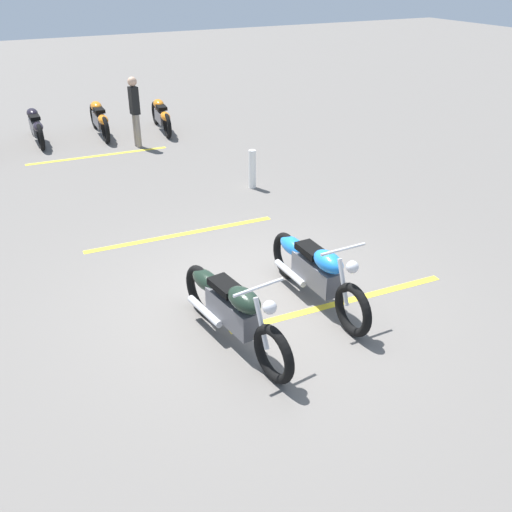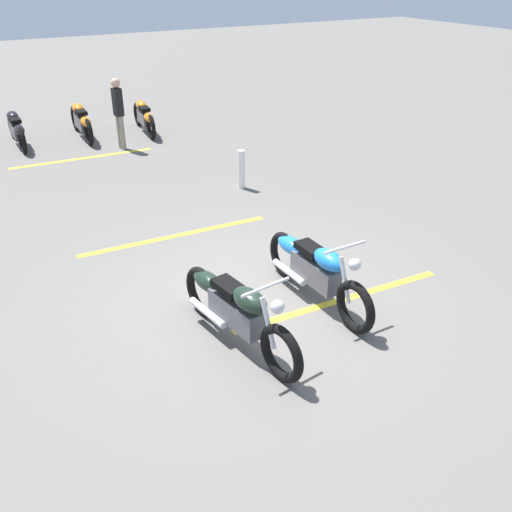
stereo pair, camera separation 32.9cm
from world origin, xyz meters
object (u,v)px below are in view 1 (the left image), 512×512
Objects in this scene: motorcycle_row_center at (36,126)px; bollard_post at (252,169)px; bystander_near_row at (135,109)px; motorcycle_bright_foreground at (315,270)px; motorcycle_row_far_left at (161,115)px; motorcycle_dark_foreground at (231,308)px; motorcycle_row_left at (99,119)px.

bollard_post is at bearing -146.90° from motorcycle_row_center.
bollard_post is (-3.70, -1.24, -0.53)m from bystander_near_row.
motorcycle_row_center is 1.27× the size of bystander_near_row.
motorcycle_bright_foreground reaches higher than bollard_post.
motorcycle_bright_foreground is at bearing -179.35° from motorcycle_row_far_left.
bystander_near_row reaches higher than motorcycle_dark_foreground.
bystander_near_row reaches higher than motorcycle_bright_foreground.
motorcycle_dark_foreground is 1.08× the size of motorcycle_row_far_left.
motorcycle_dark_foreground reaches higher than motorcycle_row_far_left.
bollard_post is at bearing -170.43° from motorcycle_row_far_left.
motorcycle_row_center is at bearing -39.90° from bystander_near_row.
bystander_near_row is at bearing -154.58° from motorcycle_row_left.
bystander_near_row is at bearing 179.93° from motorcycle_bright_foreground.
bollard_post is (4.11, -1.14, -0.08)m from motorcycle_bright_foreground.
motorcycle_dark_foreground is 8.26m from bystander_near_row.
motorcycle_bright_foreground is 2.91× the size of bollard_post.
motorcycle_bright_foreground is 1.03× the size of motorcycle_row_left.
bystander_near_row is 3.94m from bollard_post.
motorcycle_bright_foreground is at bearing -166.54° from motorcycle_row_center.
bollard_post is at bearing 102.71° from bystander_near_row.
motorcycle_dark_foreground is 1.03× the size of motorcycle_row_left.
motorcycle_dark_foreground is at bearing -174.83° from motorcycle_row_center.
motorcycle_row_far_left is 2.70× the size of bollard_post.
motorcycle_row_left reaches higher than motorcycle_row_far_left.
motorcycle_row_left is 1.54m from motorcycle_row_center.
bollard_post is (4.44, -2.48, -0.08)m from motorcycle_dark_foreground.
bystander_near_row reaches higher than motorcycle_row_center.
motorcycle_bright_foreground reaches higher than motorcycle_row_far_left.
motorcycle_bright_foreground is 4.27m from bollard_post.
motorcycle_row_far_left is 0.95× the size of motorcycle_row_left.
motorcycle_dark_foreground is 9.52m from motorcycle_row_left.
motorcycle_row_far_left is 1.49m from bystander_near_row.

